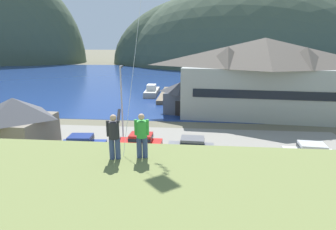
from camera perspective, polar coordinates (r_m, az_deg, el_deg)
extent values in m
plane|color=#66604C|center=(20.26, -6.30, -15.96)|extent=(600.00, 600.00, 0.00)
cube|color=gray|center=(24.58, -3.99, -9.87)|extent=(40.00, 20.00, 0.10)
cube|color=navy|center=(77.74, 2.48, 7.51)|extent=(360.00, 84.00, 0.03)
ellipsoid|color=#3D4C38|center=(131.09, 9.04, 10.49)|extent=(91.60, 48.26, 60.34)
ellipsoid|color=#42513D|center=(132.62, 15.81, 10.17)|extent=(108.72, 74.92, 70.63)
ellipsoid|color=#42513D|center=(150.02, 27.92, 9.52)|extent=(91.46, 69.10, 60.28)
cube|color=#999E99|center=(40.98, 18.74, 4.63)|extent=(22.42, 10.18, 6.97)
cube|color=black|center=(36.73, 19.78, 3.94)|extent=(18.51, 1.49, 1.10)
pyramid|color=#60564C|center=(40.41, 19.40, 12.18)|extent=(23.79, 11.13, 3.85)
pyramid|color=#60564C|center=(38.44, 12.32, 11.73)|extent=(5.04, 5.04, 2.69)
pyramid|color=#60564C|center=(40.08, 26.72, 10.61)|extent=(5.04, 5.04, 2.69)
cube|color=#756B5B|center=(29.55, -28.75, -3.81)|extent=(5.94, 5.71, 3.55)
pyramid|color=#47474C|center=(28.87, -29.43, 1.30)|extent=(6.42, 6.27, 1.88)
cube|color=#474C56|center=(41.11, 3.05, 2.69)|extent=(5.52, 5.32, 3.09)
pyramid|color=#47474C|center=(40.66, 3.10, 5.91)|extent=(5.98, 5.84, 1.59)
cube|color=black|center=(39.04, 2.29, 1.32)|extent=(1.09, 0.26, 2.16)
cube|color=#70604C|center=(52.85, 0.22, 4.21)|extent=(3.20, 14.34, 0.70)
cube|color=#A8A399|center=(54.64, -3.36, 4.66)|extent=(2.46, 7.47, 0.90)
cube|color=#B7B2A8|center=(54.55, -3.37, 5.21)|extent=(2.39, 7.25, 0.16)
cube|color=silver|center=(53.90, -3.47, 5.77)|extent=(1.69, 2.25, 1.10)
cube|color=navy|center=(27.16, -17.26, -6.28)|extent=(4.33, 2.13, 0.80)
cube|color=navy|center=(26.95, -17.69, -4.79)|extent=(2.22, 1.76, 0.70)
cube|color=black|center=(26.96, -17.69, -4.86)|extent=(2.27, 1.80, 0.32)
cylinder|color=black|center=(26.11, -14.92, -7.93)|extent=(0.66, 0.27, 0.64)
cylinder|color=black|center=(27.75, -13.93, -6.46)|extent=(0.66, 0.27, 0.64)
cylinder|color=black|center=(26.96, -20.57, -7.67)|extent=(0.66, 0.27, 0.64)
cylinder|color=black|center=(28.55, -19.28, -6.26)|extent=(0.66, 0.27, 0.64)
cube|color=slate|center=(21.12, -22.27, -13.18)|extent=(4.35, 2.19, 0.80)
cube|color=#5B5B5F|center=(20.85, -22.87, -11.32)|extent=(2.24, 1.79, 0.70)
cube|color=black|center=(20.86, -22.86, -11.40)|extent=(2.29, 1.83, 0.32)
cylinder|color=black|center=(20.10, -19.39, -15.70)|extent=(0.66, 0.28, 0.64)
cylinder|color=black|center=(21.61, -17.81, -13.26)|extent=(0.66, 0.28, 0.64)
cylinder|color=black|center=(21.13, -26.65, -14.93)|extent=(0.66, 0.28, 0.64)
cylinder|color=black|center=(22.57, -24.60, -12.70)|extent=(0.66, 0.28, 0.64)
cube|color=red|center=(26.53, -5.92, -6.17)|extent=(4.24, 1.90, 0.80)
cube|color=#B11A15|center=(26.23, -5.65, -4.66)|extent=(2.14, 1.65, 0.70)
cube|color=black|center=(26.24, -5.65, -4.73)|extent=(2.18, 1.68, 0.32)
cylinder|color=black|center=(27.81, -8.26, -6.10)|extent=(0.64, 0.23, 0.64)
cylinder|color=black|center=(26.17, -9.28, -7.54)|extent=(0.64, 0.23, 0.64)
cylinder|color=black|center=(27.26, -2.67, -6.40)|extent=(0.64, 0.23, 0.64)
cylinder|color=black|center=(25.59, -3.33, -7.90)|extent=(0.64, 0.23, 0.64)
cube|color=#236633|center=(19.55, -2.43, -14.35)|extent=(4.22, 1.84, 0.80)
cube|color=#1E562B|center=(19.17, -2.00, -12.42)|extent=(2.11, 1.62, 0.70)
cube|color=black|center=(19.19, -2.00, -12.51)|extent=(2.16, 1.65, 0.32)
cylinder|color=black|center=(20.73, -5.95, -13.84)|extent=(0.64, 0.23, 0.64)
cylinder|color=black|center=(19.18, -6.99, -16.48)|extent=(0.64, 0.23, 0.64)
cylinder|color=black|center=(20.44, 1.83, -14.22)|extent=(0.64, 0.23, 0.64)
cylinder|color=black|center=(18.86, 1.53, -16.95)|extent=(0.64, 0.23, 0.64)
cube|color=silver|center=(27.01, 27.22, -7.47)|extent=(4.35, 2.17, 0.80)
cube|color=beige|center=(26.79, 27.72, -5.98)|extent=(2.24, 1.78, 0.70)
cube|color=black|center=(26.81, 27.71, -6.05)|extent=(2.28, 1.82, 0.32)
cylinder|color=black|center=(27.60, 23.86, -7.48)|extent=(0.66, 0.28, 0.64)
cylinder|color=black|center=(25.96, 24.76, -9.01)|extent=(0.66, 0.28, 0.64)
cylinder|color=black|center=(28.39, 29.26, -7.54)|extent=(0.66, 0.28, 0.64)
cylinder|color=black|center=(26.80, 30.48, -9.01)|extent=(0.66, 0.28, 0.64)
cube|color=navy|center=(20.65, 14.38, -13.14)|extent=(4.25, 1.91, 0.80)
cube|color=navy|center=(20.28, 14.10, -11.28)|extent=(2.14, 1.65, 0.70)
cube|color=black|center=(20.29, 14.09, -11.37)|extent=(2.18, 1.69, 0.32)
cylinder|color=black|center=(20.36, 18.69, -15.22)|extent=(0.65, 0.24, 0.64)
cylinder|color=black|center=(21.91, 17.47, -12.82)|extent=(0.65, 0.24, 0.64)
cylinder|color=black|center=(19.84, 10.76, -15.49)|extent=(0.65, 0.24, 0.64)
cylinder|color=black|center=(21.43, 10.18, -12.99)|extent=(0.65, 0.24, 0.64)
cube|color=slate|center=(25.46, 4.72, -7.08)|extent=(4.28, 2.00, 0.80)
cube|color=#5B5B5F|center=(25.18, 5.10, -5.51)|extent=(2.17, 1.70, 0.70)
cube|color=black|center=(25.19, 5.10, -5.59)|extent=(2.22, 1.73, 0.32)
cylinder|color=black|center=(26.55, 1.85, -7.00)|extent=(0.65, 0.25, 0.64)
cylinder|color=black|center=(24.87, 1.40, -8.59)|extent=(0.65, 0.25, 0.64)
cylinder|color=black|center=(26.43, 7.80, -7.25)|extent=(0.65, 0.25, 0.64)
cylinder|color=black|center=(24.75, 7.77, -8.86)|extent=(0.65, 0.25, 0.64)
cylinder|color=#ADADB2|center=(29.14, -9.58, 2.28)|extent=(0.16, 0.16, 7.87)
cube|color=#4C4C51|center=(28.88, -9.74, 9.88)|extent=(0.24, 0.70, 0.20)
cylinder|color=#384770|center=(10.63, -11.58, -6.86)|extent=(0.20, 0.20, 0.82)
cylinder|color=#384770|center=(10.60, -10.39, -6.86)|extent=(0.20, 0.20, 0.82)
cylinder|color=#232328|center=(10.36, -11.19, -3.11)|extent=(0.40, 0.40, 0.64)
sphere|color=tan|center=(10.22, -11.33, -0.56)|extent=(0.24, 0.24, 0.24)
cylinder|color=#232328|center=(10.37, -10.21, -0.17)|extent=(0.19, 0.56, 0.43)
cylinder|color=#232328|center=(10.38, -12.41, -2.75)|extent=(0.11, 0.11, 0.60)
cylinder|color=#384770|center=(10.59, -5.99, -6.70)|extent=(0.20, 0.20, 0.82)
cylinder|color=#384770|center=(10.57, -4.79, -6.70)|extent=(0.20, 0.20, 0.82)
cylinder|color=green|center=(10.33, -5.49, -2.94)|extent=(0.40, 0.40, 0.64)
sphere|color=tan|center=(10.19, -5.56, -0.38)|extent=(0.24, 0.24, 0.24)
cylinder|color=green|center=(10.33, -6.72, -2.58)|extent=(0.11, 0.11, 0.60)
cylinder|color=green|center=(10.29, -4.28, -2.57)|extent=(0.11, 0.11, 0.60)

